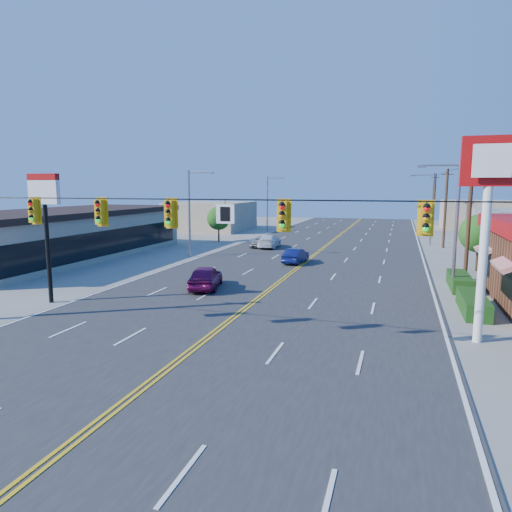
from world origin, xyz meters
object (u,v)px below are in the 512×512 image
(kfc_pylon, at_px, (488,198))
(pizza_hut_sign, at_px, (45,211))
(car_white, at_px, (269,242))
(car_silver, at_px, (266,242))
(car_blue, at_px, (296,256))
(signal_span, at_px, (194,228))
(car_magenta, at_px, (205,278))

(kfc_pylon, bearing_deg, pizza_hut_sign, 180.00)
(pizza_hut_sign, bearing_deg, car_white, 78.44)
(kfc_pylon, bearing_deg, car_silver, 122.91)
(car_blue, relative_size, car_white, 0.79)
(pizza_hut_sign, bearing_deg, car_silver, 79.49)
(signal_span, xyz_separation_m, kfc_pylon, (11.12, 4.00, 1.16))
(pizza_hut_sign, relative_size, car_magenta, 1.57)
(pizza_hut_sign, bearing_deg, car_magenta, 39.66)
(car_silver, bearing_deg, car_white, 162.63)
(pizza_hut_sign, xyz_separation_m, car_blue, (10.30, 17.16, -4.56))
(kfc_pylon, xyz_separation_m, car_white, (-16.64, 26.20, -5.35))
(pizza_hut_sign, height_order, car_magenta, pizza_hut_sign)
(kfc_pylon, relative_size, car_silver, 1.89)
(car_blue, relative_size, car_silver, 0.83)
(pizza_hut_sign, bearing_deg, signal_span, -20.19)
(kfc_pylon, bearing_deg, signal_span, -160.22)
(car_magenta, relative_size, car_white, 0.91)
(signal_span, height_order, car_magenta, signal_span)
(signal_span, distance_m, car_white, 30.98)
(signal_span, height_order, car_silver, signal_span)
(car_blue, distance_m, car_silver, 10.72)
(signal_span, distance_m, car_magenta, 11.32)
(car_silver, bearing_deg, signal_span, 109.84)
(car_silver, bearing_deg, kfc_pylon, 131.63)
(signal_span, xyz_separation_m, car_white, (-5.52, 30.20, -4.19))
(kfc_pylon, xyz_separation_m, pizza_hut_sign, (-22.00, 0.00, -0.86))
(signal_span, bearing_deg, car_magenta, 111.82)
(car_silver, bearing_deg, pizza_hut_sign, 88.21)
(signal_span, distance_m, pizza_hut_sign, 11.60)
(car_blue, bearing_deg, kfc_pylon, 129.42)
(car_magenta, height_order, car_blue, car_magenta)
(car_blue, xyz_separation_m, car_white, (-4.94, 9.04, 0.07))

